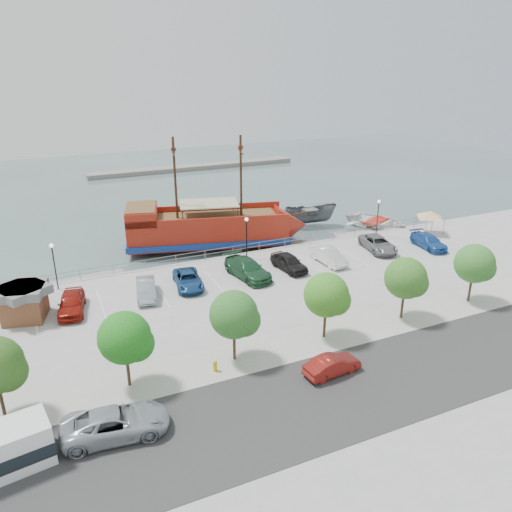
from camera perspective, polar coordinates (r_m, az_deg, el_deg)
name	(u,v)px	position (r m, az deg, el deg)	size (l,w,h in m)	color
ground	(275,292)	(45.61, 2.18, -4.16)	(160.00, 160.00, 0.00)	#3F514E
land_slab	(444,437)	(31.06, 20.66, -18.78)	(100.00, 58.00, 1.20)	#959595
street	(387,378)	(33.51, 14.78, -13.37)	(100.00, 8.00, 0.04)	#343333
sidewalk	(336,334)	(37.51, 9.08, -8.78)	(100.00, 4.00, 0.05)	#A29D8E
seawall_railing	(242,249)	(51.53, -1.64, 0.81)	(50.00, 0.06, 1.00)	gray
far_shore	(195,167)	(97.95, -7.01, 10.04)	(40.00, 3.00, 0.80)	gray
pirate_ship	(221,228)	(55.98, -4.02, 3.18)	(20.85, 10.34, 12.91)	#9D2012
patrol_boat	(310,217)	(63.39, 6.22, 4.49)	(2.50, 6.65, 2.57)	#505359
speedboat	(376,223)	(63.85, 13.60, 3.68)	(5.60, 7.84, 1.62)	white
dock_west	(86,281)	(49.99, -18.90, -2.72)	(7.33, 2.09, 0.42)	gray
dock_mid	(303,246)	(56.51, 5.35, 1.20)	(6.75, 1.93, 0.39)	slate
dock_east	(365,235)	(60.98, 12.39, 2.35)	(7.63, 2.18, 0.44)	gray
shed	(24,301)	(42.44, -25.01, -4.73)	(4.05, 4.05, 2.73)	brown
canopy_tent	(431,211)	(60.26, 19.36, 4.86)	(4.40, 4.40, 3.10)	slate
street_van	(116,423)	(28.97, -15.73, -17.88)	(2.61, 5.66, 1.57)	#9AA0A7
street_sedan	(332,365)	(32.91, 8.70, -12.23)	(1.34, 3.86, 1.27)	maroon
fire_hydrant	(215,366)	(32.95, -4.70, -12.39)	(0.28, 0.28, 0.81)	#C3A307
lamp_post_left	(53,258)	(46.02, -22.14, -0.24)	(0.36, 0.36, 4.28)	black
lamp_post_mid	(247,230)	(49.58, -1.09, 2.93)	(0.36, 0.36, 4.28)	black
lamp_post_right	(378,212)	(57.49, 13.78, 4.96)	(0.36, 0.36, 4.28)	black
tree_b	(127,339)	(31.03, -14.48, -9.19)	(3.30, 3.20, 5.00)	#473321
tree_c	(236,316)	(32.59, -2.27, -6.86)	(3.30, 3.20, 5.00)	#473321
tree_d	(329,296)	(35.49, 8.29, -4.58)	(3.30, 3.20, 5.00)	#473321
tree_e	(408,279)	(39.43, 16.94, -2.57)	(3.30, 3.20, 5.00)	#473321
tree_f	(476,265)	(44.14, 23.87, -0.92)	(3.30, 3.20, 5.00)	#473321
parked_car_a	(71,303)	(42.32, -20.34, -5.04)	(1.91, 4.75, 1.62)	maroon
parked_car_b	(146,289)	(43.17, -12.46, -3.70)	(1.55, 4.46, 1.47)	#949DA7
parked_car_c	(188,280)	(44.43, -7.77, -2.71)	(2.22, 4.82, 1.34)	navy
parked_car_d	(248,269)	(45.90, -0.97, -1.46)	(2.34, 5.76, 1.67)	#225131
parked_car_e	(289,262)	(47.60, 3.79, -0.71)	(1.84, 4.56, 1.55)	black
parked_car_f	(329,256)	(49.57, 8.29, 0.01)	(1.61, 4.62, 1.52)	white
parked_car_g	(378,244)	(53.87, 13.78, 1.36)	(2.45, 5.32, 1.48)	gray
parked_car_h	(429,241)	(56.21, 19.13, 1.59)	(1.98, 4.88, 1.41)	#20509E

